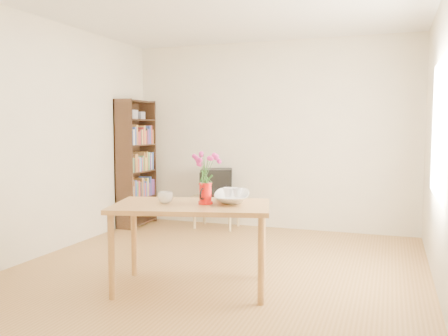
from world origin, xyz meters
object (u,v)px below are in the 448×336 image
at_px(pitcher, 205,194).
at_px(mug, 165,198).
at_px(table, 192,214).
at_px(television, 217,182).
at_px(bowl, 232,177).

xyz_separation_m(pitcher, mug, (-0.34, -0.09, -0.03)).
distance_m(table, television, 2.56).
bearing_deg(bowl, table, -134.34).
bearing_deg(mug, television, -104.81).
relative_size(mug, bowl, 0.28).
height_order(table, mug, mug).
bearing_deg(pitcher, table, -159.76).
bearing_deg(pitcher, bowl, 55.94).
distance_m(mug, television, 2.56).
relative_size(table, bowl, 3.18).
distance_m(pitcher, bowl, 0.32).
bearing_deg(mug, pitcher, 169.07).
xyz_separation_m(table, television, (-0.68, 2.47, -0.01)).
xyz_separation_m(table, bowl, (0.28, 0.28, 0.31)).
distance_m(pitcher, mug, 0.35).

